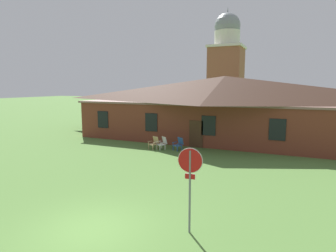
{
  "coord_description": "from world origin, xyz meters",
  "views": [
    {
      "loc": [
        5.91,
        -7.02,
        4.71
      ],
      "look_at": [
        -1.01,
        8.39,
        2.34
      ],
      "focal_mm": 30.45,
      "sensor_mm": 36.0,
      "label": 1
    }
  ],
  "objects": [
    {
      "name": "dome_tower",
      "position": [
        -4.15,
        37.24,
        7.44
      ],
      "size": [
        5.18,
        5.18,
        16.5
      ],
      "color": "#93563D",
      "rests_on": "ground"
    },
    {
      "name": "lawn_chair_by_porch",
      "position": [
        -3.65,
        11.73,
        0.5
      ],
      "size": [
        0.77,
        0.82,
        0.96
      ],
      "color": "tan",
      "rests_on": "ground"
    },
    {
      "name": "ground_plane",
      "position": [
        0.0,
        0.0,
        0.0
      ],
      "size": [
        200.0,
        200.0,
        0.0
      ],
      "primitive_type": "plane",
      "color": "#517A38"
    },
    {
      "name": "stop_sign",
      "position": [
        3.0,
        1.17,
        1.99
      ],
      "size": [
        0.8,
        0.12,
        2.8
      ],
      "color": "slate",
      "rests_on": "ground"
    },
    {
      "name": "lawn_chair_near_door",
      "position": [
        -3.05,
        11.89,
        0.5
      ],
      "size": [
        0.85,
        0.87,
        0.96
      ],
      "color": "silver",
      "rests_on": "ground"
    },
    {
      "name": "lawn_chair_left_end",
      "position": [
        -1.82,
        12.13,
        0.5
      ],
      "size": [
        0.81,
        0.85,
        0.96
      ],
      "color": "#2D5693",
      "rests_on": "ground"
    },
    {
      "name": "brick_building",
      "position": [
        -0.0,
        18.64,
        2.86
      ],
      "size": [
        25.29,
        10.4,
        5.61
      ],
      "color": "brown",
      "rests_on": "ground"
    }
  ]
}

